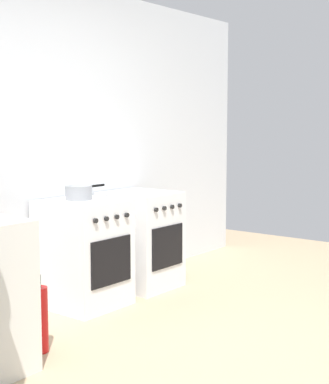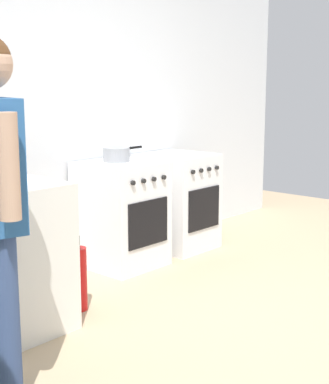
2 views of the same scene
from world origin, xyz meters
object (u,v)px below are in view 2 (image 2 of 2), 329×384
object	(u,v)px
pot	(117,154)
knife_paring	(1,190)
oven_right	(177,201)
fire_extinguisher	(77,278)
oven_left	(121,214)

from	to	relation	value
pot	knife_paring	world-z (taller)	pot
oven_right	fire_extinguisher	size ratio (longest dim) A/B	1.70
oven_left	oven_right	distance (m)	0.71
oven_right	knife_paring	size ratio (longest dim) A/B	4.05
oven_right	pot	world-z (taller)	pot
oven_right	pot	size ratio (longest dim) A/B	2.16
oven_right	fire_extinguisher	bearing A→B (deg)	-163.12
pot	fire_extinguisher	xyz separation A→B (m)	(-0.88, -0.53, -0.69)
fire_extinguisher	pot	bearing A→B (deg)	30.94
oven_right	knife_paring	world-z (taller)	knife_paring
oven_right	knife_paring	bearing A→B (deg)	-164.62
pot	oven_right	bearing A→B (deg)	-3.95
fire_extinguisher	oven_right	bearing A→B (deg)	16.88
pot	knife_paring	size ratio (longest dim) A/B	1.87
oven_left	knife_paring	size ratio (longest dim) A/B	4.05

